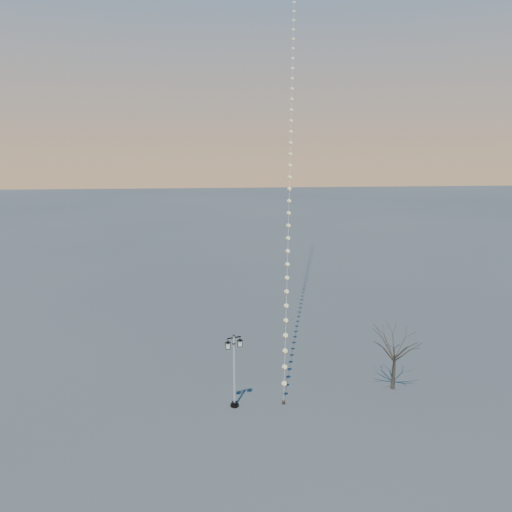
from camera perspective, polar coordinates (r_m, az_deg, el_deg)
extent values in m
plane|color=#424343|center=(32.15, 1.63, -16.85)|extent=(300.00, 300.00, 0.00)
cylinder|color=black|center=(32.00, -2.49, -16.85)|extent=(0.53, 0.53, 0.15)
cylinder|color=black|center=(31.93, -2.49, -16.63)|extent=(0.38, 0.38, 0.13)
cylinder|color=silver|center=(30.87, -2.54, -12.96)|extent=(0.12, 0.12, 4.42)
cylinder|color=black|center=(30.17, -2.57, -10.08)|extent=(0.19, 0.19, 0.06)
cube|color=black|center=(30.02, -2.58, -9.42)|extent=(0.86, 0.36, 0.06)
sphere|color=black|center=(29.98, -2.58, -9.22)|extent=(0.13, 0.13, 0.13)
pyramid|color=black|center=(29.94, -3.28, -9.78)|extent=(0.41, 0.41, 0.13)
cube|color=beige|center=(30.05, -3.27, -10.29)|extent=(0.24, 0.24, 0.32)
cube|color=black|center=(30.12, -3.27, -10.61)|extent=(0.28, 0.28, 0.04)
pyramid|color=black|center=(30.22, -1.87, -9.55)|extent=(0.41, 0.41, 0.13)
cube|color=beige|center=(30.33, -1.87, -10.05)|extent=(0.24, 0.24, 0.32)
cube|color=black|center=(30.40, -1.87, -10.36)|extent=(0.28, 0.28, 0.04)
cone|color=#3C3228|center=(34.65, 15.64, -12.79)|extent=(0.28, 0.28, 2.41)
cylinder|color=#332319|center=(32.26, 3.22, -16.54)|extent=(0.21, 0.21, 0.21)
cylinder|color=black|center=(32.25, 3.22, -16.50)|extent=(0.03, 0.03, 0.26)
cone|color=#D66014|center=(44.44, 4.06, 15.26)|extent=(0.08, 0.08, 0.29)
cylinder|color=white|center=(32.01, 3.23, -15.72)|extent=(0.02, 0.02, 0.84)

